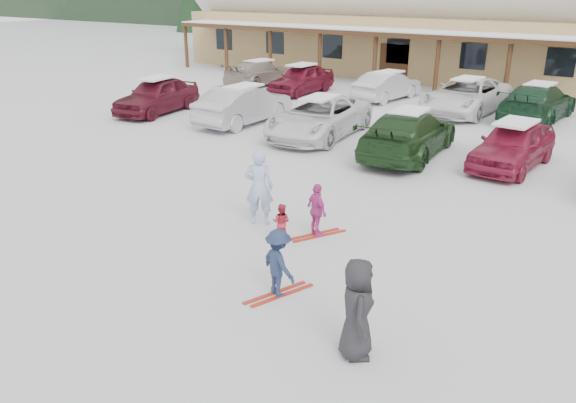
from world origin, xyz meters
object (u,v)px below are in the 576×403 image
Objects in this scene: parked_car_0 at (157,96)px; parked_car_9 at (387,86)px; adult_skier at (259,187)px; bystander_dark at (357,309)px; child_navy at (278,263)px; parked_car_3 at (408,133)px; toddler_red at (281,222)px; child_magenta at (317,210)px; parked_car_11 at (538,102)px; parked_car_7 at (259,73)px; day_lodge at (400,9)px; parked_car_2 at (319,117)px; parked_car_4 at (513,145)px; parked_car_8 at (301,79)px; parked_car_1 at (244,105)px; parked_car_10 at (466,96)px.

parked_car_9 is at bearing 41.45° from parked_car_0.
adult_skier is 5.50m from bystander_dark.
child_navy is at bearing 117.47° from parked_car_9.
child_navy is at bearing 94.98° from parked_car_3.
child_magenta is (0.55, 0.65, 0.20)m from toddler_red.
parked_car_11 is at bearing -175.79° from parked_car_9.
parked_car_3 is 1.11× the size of parked_car_7.
toddler_red is (9.10, -26.93, -3.50)m from day_lodge.
child_navy is 2.21m from bystander_dark.
adult_skier is 0.35× the size of parked_car_2.
child_magenta is 0.77× the size of bystander_dark.
parked_car_11 is (3.14, 15.63, -0.17)m from adult_skier.
bystander_dark is (4.37, -3.34, -0.11)m from adult_skier.
parked_car_3 reaches higher than parked_car_2.
adult_skier is at bearing 112.72° from parked_car_9.
toddler_red is at bearing -71.34° from day_lodge.
parked_car_4 is (-0.43, 11.47, -0.10)m from bystander_dark.
parked_car_8 is (-8.62, 15.27, -0.18)m from adult_skier.
parked_car_1 reaches higher than parked_car_3.
parked_car_0 is 1.09× the size of parked_car_9.
adult_skier is at bearing 130.06° from parked_car_7.
parked_car_2 is 7.97m from parked_car_10.
child_magenta is 16.98m from parked_car_9.
parked_car_3 is (7.53, -0.62, -0.01)m from parked_car_1.
parked_car_0 is 0.97× the size of parked_car_1.
day_lodge is 11.62m from parked_car_8.
parked_car_10 is (-0.50, 7.77, 0.01)m from parked_car_3.
parked_car_9 is at bearing -105.38° from adult_skier.
toddler_red is 0.21× the size of parked_car_4.
parked_car_8 is (-10.15, 15.11, 0.12)m from child_magenta.
parked_car_9 reaches higher than toddler_red.
parked_car_4 is at bearing -172.70° from parked_car_3.
parked_car_3 is at bearing 149.04° from parked_car_7.
bystander_dark is (3.38, -2.85, 0.39)m from toddler_red.
adult_skier is 8.59m from parked_car_2.
parked_car_1 is 12.51m from parked_car_11.
day_lodge reaches higher than bystander_dark.
parked_car_0 is at bearing 21.21° from bystander_dark.
parked_car_1 is at bearing -74.67° from parked_car_8.
bystander_dark is 0.31× the size of parked_car_3.
adult_skier is 1.57m from child_magenta.
bystander_dark reaches higher than parked_car_2.
child_magenta is at bearing -69.85° from day_lodge.
parked_car_8 reaches higher than toddler_red.
bystander_dark is at bearing 98.47° from parked_car_11.
parked_car_4 is 8.03m from parked_car_10.
parked_car_2 is (-3.13, 8.00, -0.19)m from adult_skier.
parked_car_2 is 9.87m from parked_car_11.
parked_car_3 is at bearing -8.68° from parked_car_0.
parked_car_9 is at bearing -50.43° from child_navy.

